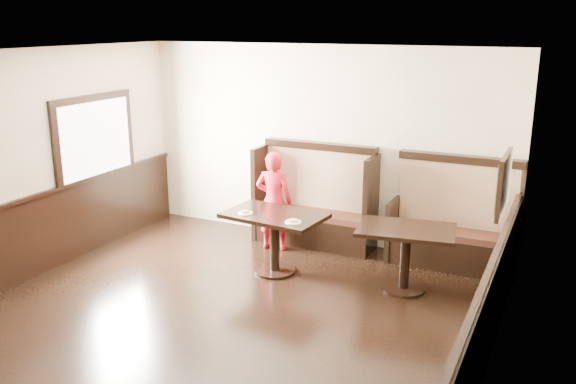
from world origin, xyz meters
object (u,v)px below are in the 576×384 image
Objects in this scene: table_main at (274,227)px; child at (274,201)px; table_neighbor at (406,244)px; booth_main at (316,207)px; booth_neighbor at (453,230)px.

table_main is 0.93× the size of child.
table_neighbor is at bearing 153.83° from child.
table_neighbor is 2.09m from child.
booth_main is 1.06× the size of booth_neighbor.
child is (-0.43, -0.48, 0.17)m from booth_main.
table_neighbor is (1.63, 0.19, -0.02)m from table_main.
booth_main is 0.67m from child.
table_neighbor is (1.59, -1.03, 0.05)m from booth_main.
booth_neighbor reaches higher than child.
table_main is at bearing -148.53° from booth_neighbor.
booth_main and booth_neighbor have the same top height.
table_main is (-1.99, -1.22, 0.12)m from booth_neighbor.
table_main is 0.84m from child.
child reaches higher than table_neighbor.
booth_main is at bearing 179.95° from booth_neighbor.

